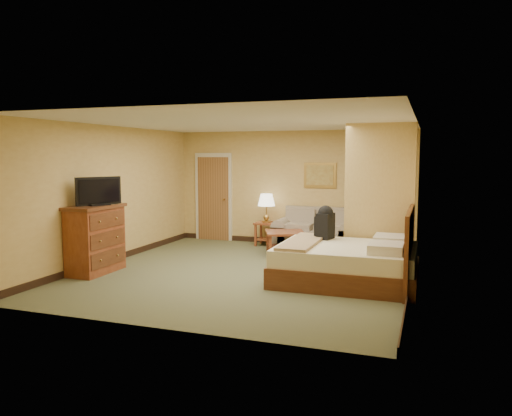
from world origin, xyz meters
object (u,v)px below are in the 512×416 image
at_px(coffee_table, 285,238).
at_px(bed, 350,262).
at_px(loveseat, 315,236).
at_px(dresser, 95,239).

xyz_separation_m(coffee_table, bed, (1.60, -1.80, -0.02)).
xyz_separation_m(loveseat, dresser, (-3.12, -3.45, 0.30)).
xyz_separation_m(loveseat, coffee_table, (-0.44, -0.87, 0.06)).
height_order(loveseat, dresser, dresser).
height_order(dresser, bed, bed).
bearing_deg(bed, coffee_table, 131.64).
distance_m(loveseat, dresser, 4.66).
distance_m(loveseat, coffee_table, 0.98).
bearing_deg(bed, loveseat, 113.55).
height_order(loveseat, bed, bed).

